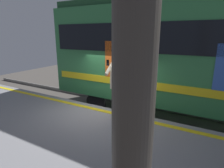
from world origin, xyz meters
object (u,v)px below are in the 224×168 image
object	(u,v)px
train_carriage	(188,51)
handbag	(133,117)
passenger	(119,83)
station_column	(134,77)

from	to	relation	value
train_carriage	handbag	bearing A→B (deg)	73.27
passenger	handbag	distance (m)	0.97
passenger	station_column	world-z (taller)	station_column
train_carriage	station_column	world-z (taller)	station_column
train_carriage	station_column	distance (m)	5.31
passenger	handbag	size ratio (longest dim) A/B	4.43
train_carriage	passenger	xyz separation A→B (m)	(1.28, 2.63, -0.70)
train_carriage	handbag	distance (m)	3.22
handbag	station_column	world-z (taller)	station_column
train_carriage	passenger	bearing A→B (deg)	64.04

